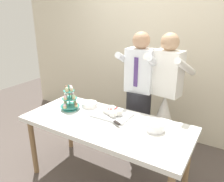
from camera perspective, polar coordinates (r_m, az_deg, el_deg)
The scene contains 9 objects.
ground_plane at distance 2.80m, azimuth -1.53°, elevation -22.17°, with size 8.00×8.00×0.00m, color #564C47.
rear_wall at distance 3.41m, azimuth 11.77°, elevation 12.34°, with size 5.20×0.10×2.90m, color beige.
dessert_table at distance 2.39m, azimuth -1.68°, elevation -9.58°, with size 1.80×0.80×0.78m.
cupcake_stand at distance 2.64m, azimuth -10.92°, elevation -2.20°, with size 0.23×0.23×0.31m.
main_cake_tray at distance 2.46m, azimuth 0.09°, elevation -5.59°, with size 0.42×0.36×0.12m.
plate_stack at distance 2.22m, azimuth 11.07°, elevation -8.94°, with size 0.20×0.20×0.09m.
round_cake at distance 2.69m, azimuth -5.86°, elevation -3.64°, with size 0.24×0.24×0.06m.
person_groom at distance 2.89m, azimuth 6.88°, elevation -3.22°, with size 0.48×0.51×1.66m.
person_bride at distance 2.90m, azimuth 13.15°, elevation -7.17°, with size 0.57×0.56×1.66m.
Camera 1 is at (1.13, -1.74, 1.88)m, focal length 35.25 mm.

